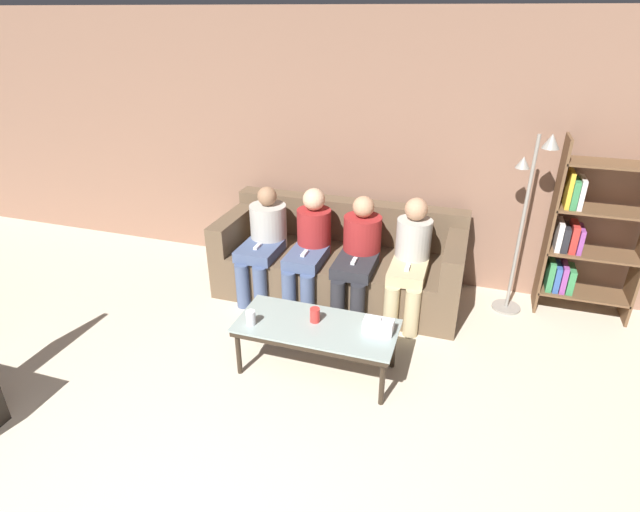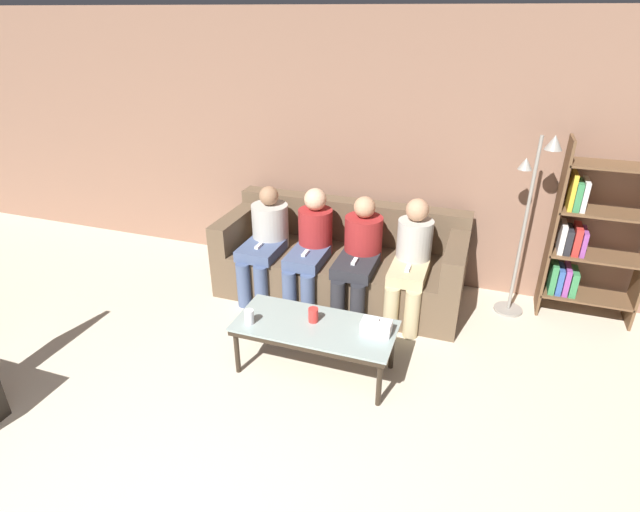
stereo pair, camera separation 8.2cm
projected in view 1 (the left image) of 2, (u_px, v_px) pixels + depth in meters
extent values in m
cube|color=#8C6651|center=(357.00, 151.00, 4.95)|extent=(12.00, 0.06, 2.60)
cube|color=brown|center=(338.00, 274.00, 4.91)|extent=(2.34, 0.94, 0.45)
cube|color=brown|center=(349.00, 220.00, 5.04)|extent=(2.34, 0.20, 0.41)
cube|color=brown|center=(237.00, 226.00, 5.04)|extent=(0.18, 0.94, 0.29)
cube|color=brown|center=(455.00, 255.00, 4.45)|extent=(0.18, 0.94, 0.29)
cube|color=#8C9E99|center=(317.00, 326.00, 3.77)|extent=(1.22, 0.54, 0.02)
cube|color=#2D2319|center=(317.00, 329.00, 3.78)|extent=(1.20, 0.53, 0.04)
cylinder|color=#2D2319|center=(239.00, 354.00, 3.83)|extent=(0.04, 0.04, 0.36)
cylinder|color=#2D2319|center=(382.00, 384.00, 3.53)|extent=(0.04, 0.04, 0.36)
cylinder|color=#2D2319|center=(262.00, 323.00, 4.21)|extent=(0.04, 0.04, 0.36)
cylinder|color=#2D2319|center=(393.00, 348.00, 3.90)|extent=(0.04, 0.04, 0.36)
cylinder|color=silver|center=(251.00, 318.00, 3.75)|extent=(0.07, 0.07, 0.11)
cylinder|color=red|center=(315.00, 315.00, 3.78)|extent=(0.08, 0.08, 0.11)
cube|color=white|center=(378.00, 326.00, 3.66)|extent=(0.22, 0.12, 0.10)
sphere|color=white|center=(379.00, 319.00, 3.63)|extent=(0.04, 0.04, 0.04)
cube|color=brown|center=(550.00, 227.00, 4.46)|extent=(0.02, 0.32, 1.62)
cube|color=brown|center=(581.00, 293.00, 4.62)|extent=(0.77, 0.32, 0.02)
cube|color=#38844C|center=(550.00, 273.00, 4.63)|extent=(0.05, 0.24, 0.28)
cube|color=#33569E|center=(556.00, 276.00, 4.63)|extent=(0.05, 0.24, 0.25)
cube|color=#8E4293|center=(563.00, 276.00, 4.61)|extent=(0.05, 0.24, 0.26)
cube|color=#38844C|center=(570.00, 279.00, 4.60)|extent=(0.06, 0.24, 0.23)
cube|color=brown|center=(592.00, 253.00, 4.44)|extent=(0.77, 0.32, 0.02)
cube|color=silver|center=(558.00, 234.00, 4.46)|extent=(0.04, 0.24, 0.27)
cube|color=#232328|center=(565.00, 237.00, 4.45)|extent=(0.05, 0.24, 0.23)
cube|color=red|center=(573.00, 237.00, 4.43)|extent=(0.06, 0.24, 0.25)
cube|color=#8E4293|center=(580.00, 239.00, 4.42)|extent=(0.04, 0.24, 0.22)
cube|color=brown|center=(603.00, 211.00, 4.26)|extent=(0.77, 0.32, 0.02)
cube|color=gold|center=(569.00, 188.00, 4.27)|extent=(0.04, 0.24, 0.31)
cube|color=#38844C|center=(574.00, 193.00, 4.27)|extent=(0.05, 0.24, 0.24)
cube|color=silver|center=(581.00, 192.00, 4.26)|extent=(0.04, 0.24, 0.26)
cube|color=brown|center=(616.00, 164.00, 4.08)|extent=(0.77, 0.32, 0.02)
cylinder|color=gray|center=(506.00, 307.00, 4.75)|extent=(0.26, 0.26, 0.02)
cylinder|color=gray|center=(521.00, 228.00, 4.39)|extent=(0.03, 0.03, 1.65)
cone|color=gray|center=(552.00, 141.00, 4.02)|extent=(0.14, 0.14, 0.12)
cone|color=gray|center=(523.00, 162.00, 4.19)|extent=(0.12, 0.12, 0.10)
cylinder|color=#47567A|center=(243.00, 286.00, 4.70)|extent=(0.13, 0.13, 0.45)
cylinder|color=#47567A|center=(260.00, 289.00, 4.65)|extent=(0.13, 0.13, 0.45)
cube|color=#47567A|center=(260.00, 251.00, 4.74)|extent=(0.35, 0.46, 0.10)
cylinder|color=#B7B2A8|center=(269.00, 226.00, 4.87)|extent=(0.35, 0.35, 0.43)
sphere|color=#997051|center=(267.00, 196.00, 4.73)|extent=(0.18, 0.18, 0.18)
cube|color=white|center=(258.00, 246.00, 4.68)|extent=(0.04, 0.12, 0.02)
cylinder|color=#47567A|center=(289.00, 294.00, 4.56)|extent=(0.13, 0.13, 0.45)
cylinder|color=#47567A|center=(307.00, 297.00, 4.51)|extent=(0.13, 0.13, 0.45)
cube|color=#47567A|center=(306.00, 258.00, 4.61)|extent=(0.32, 0.47, 0.10)
cylinder|color=maroon|center=(314.00, 231.00, 4.74)|extent=(0.32, 0.32, 0.44)
sphere|color=#DBAD89|center=(314.00, 199.00, 4.59)|extent=(0.21, 0.21, 0.21)
cube|color=white|center=(304.00, 253.00, 4.54)|extent=(0.04, 0.12, 0.02)
cylinder|color=#28282D|center=(338.00, 303.00, 4.41)|extent=(0.13, 0.13, 0.45)
cylinder|color=#28282D|center=(357.00, 307.00, 4.36)|extent=(0.13, 0.13, 0.45)
cube|color=#28282D|center=(355.00, 265.00, 4.47)|extent=(0.35, 0.48, 0.10)
cylinder|color=maroon|center=(362.00, 238.00, 4.61)|extent=(0.35, 0.35, 0.42)
sphere|color=tan|center=(363.00, 207.00, 4.47)|extent=(0.20, 0.20, 0.20)
cube|color=white|center=(354.00, 261.00, 4.40)|extent=(0.04, 0.12, 0.02)
cylinder|color=tan|center=(391.00, 310.00, 4.32)|extent=(0.13, 0.13, 0.45)
cylinder|color=tan|center=(412.00, 313.00, 4.27)|extent=(0.13, 0.13, 0.45)
cube|color=tan|center=(408.00, 272.00, 4.36)|extent=(0.31, 0.44, 0.10)
cylinder|color=#B7B2A8|center=(413.00, 243.00, 4.47)|extent=(0.31, 0.31, 0.45)
sphere|color=tan|center=(416.00, 209.00, 4.33)|extent=(0.20, 0.20, 0.20)
cube|color=white|center=(408.00, 267.00, 4.30)|extent=(0.04, 0.12, 0.02)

